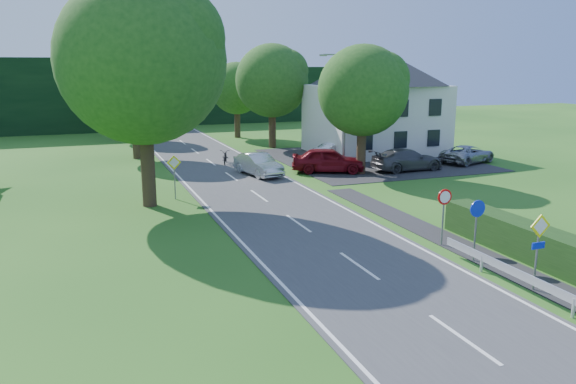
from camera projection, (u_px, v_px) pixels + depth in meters
name	position (u px, v px, depth m)	size (l,w,h in m)	color
road	(284.00, 213.00, 27.82)	(7.00, 80.00, 0.04)	#3D3D40
parking_pad	(370.00, 159.00, 43.80)	(14.00, 16.00, 0.04)	black
line_edge_left	(219.00, 219.00, 26.70)	(0.12, 80.00, 0.01)	white
line_edge_right	(343.00, 207.00, 28.92)	(0.12, 80.00, 0.01)	white
line_centre	(284.00, 213.00, 27.81)	(0.12, 80.00, 0.01)	white
tree_main	(144.00, 93.00, 28.13)	(9.40, 9.40, 11.64)	#1D4B16
tree_left_far	(134.00, 104.00, 43.42)	(7.00, 7.00, 8.58)	#1D4B16
tree_right_far	(272.00, 96.00, 49.31)	(7.40, 7.40, 9.09)	#1D4B16
tree_left_back	(127.00, 99.00, 54.61)	(6.60, 6.60, 8.07)	#1D4B16
tree_right_back	(237.00, 100.00, 56.44)	(6.20, 6.20, 7.56)	#1D4B16
tree_right_mid	(362.00, 110.00, 37.09)	(7.00, 7.00, 8.58)	#1D4B16
treeline_right	(219.00, 95.00, 71.80)	(30.00, 5.00, 7.00)	black
house_white	(376.00, 100.00, 46.26)	(10.60, 8.40, 8.60)	silver
streetlight	(343.00, 106.00, 38.73)	(2.03, 0.18, 8.00)	slate
sign_priority_right	(539.00, 238.00, 17.92)	(0.78, 0.09, 2.59)	slate
sign_roundabout	(477.00, 218.00, 20.69)	(0.64, 0.08, 2.37)	slate
sign_speed_limit	(444.00, 204.00, 22.49)	(0.64, 0.11, 2.37)	slate
sign_priority_left	(174.00, 169.00, 30.45)	(0.78, 0.09, 2.44)	slate
moving_car	(258.00, 164.00, 37.21)	(1.54, 4.42, 1.46)	#BABABF
motorcycle	(225.00, 156.00, 41.77)	(0.71, 2.04, 1.07)	black
parked_car_red	(328.00, 160.00, 38.27)	(2.00, 4.98, 1.70)	maroon
parked_car_silver_a	(338.00, 151.00, 43.59)	(1.39, 3.97, 1.31)	#BCBBC0
parked_car_grey	(407.00, 160.00, 38.98)	(2.11, 5.19, 1.51)	#47474B
parked_car_silver_b	(468.00, 154.00, 42.00)	(2.19, 4.75, 1.32)	#9D9EA4
parasol	(365.00, 145.00, 44.75)	(2.14, 2.18, 1.97)	red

